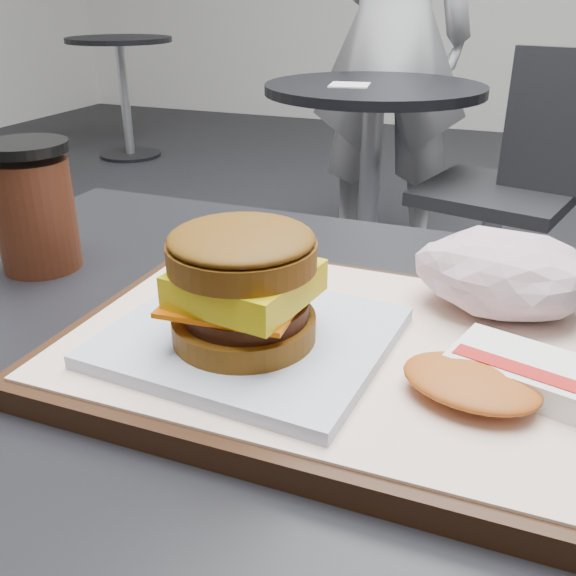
{
  "coord_description": "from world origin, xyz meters",
  "views": [
    {
      "loc": [
        0.17,
        -0.41,
        1.02
      ],
      "look_at": [
        0.02,
        -0.04,
        0.83
      ],
      "focal_mm": 40.0,
      "sensor_mm": 36.0,
      "label": 1
    }
  ],
  "objects_px": {
    "customer_table": "(282,516)",
    "patron": "(391,35)",
    "neighbor_table": "(371,147)",
    "hash_brown": "(500,376)",
    "neighbor_chair": "(523,180)",
    "serving_tray": "(327,349)",
    "crumpled_wrapper": "(505,273)",
    "breakfast_sandwich": "(246,298)",
    "coffee_cup": "(34,209)"
  },
  "relations": [
    {
      "from": "breakfast_sandwich",
      "to": "neighbor_chair",
      "type": "height_order",
      "value": "breakfast_sandwich"
    },
    {
      "from": "breakfast_sandwich",
      "to": "neighbor_table",
      "type": "relative_size",
      "value": 0.27
    },
    {
      "from": "coffee_cup",
      "to": "customer_table",
      "type": "bearing_deg",
      "value": -10.05
    },
    {
      "from": "neighbor_table",
      "to": "patron",
      "type": "distance_m",
      "value": 0.64
    },
    {
      "from": "customer_table",
      "to": "breakfast_sandwich",
      "type": "height_order",
      "value": "breakfast_sandwich"
    },
    {
      "from": "crumpled_wrapper",
      "to": "neighbor_chair",
      "type": "xyz_separation_m",
      "value": [
        -0.02,
        1.49,
        -0.31
      ]
    },
    {
      "from": "hash_brown",
      "to": "coffee_cup",
      "type": "relative_size",
      "value": 1.04
    },
    {
      "from": "customer_table",
      "to": "neighbor_table",
      "type": "bearing_deg",
      "value": 101.98
    },
    {
      "from": "serving_tray",
      "to": "neighbor_chair",
      "type": "relative_size",
      "value": 0.43
    },
    {
      "from": "neighbor_table",
      "to": "patron",
      "type": "xyz_separation_m",
      "value": [
        -0.09,
        0.55,
        0.31
      ]
    },
    {
      "from": "hash_brown",
      "to": "serving_tray",
      "type": "bearing_deg",
      "value": 168.33
    },
    {
      "from": "customer_table",
      "to": "patron",
      "type": "height_order",
      "value": "patron"
    },
    {
      "from": "serving_tray",
      "to": "coffee_cup",
      "type": "distance_m",
      "value": 0.33
    },
    {
      "from": "hash_brown",
      "to": "neighbor_chair",
      "type": "height_order",
      "value": "neighbor_chair"
    },
    {
      "from": "customer_table",
      "to": "patron",
      "type": "bearing_deg",
      "value": 101.18
    },
    {
      "from": "serving_tray",
      "to": "breakfast_sandwich",
      "type": "xyz_separation_m",
      "value": [
        -0.05,
        -0.04,
        0.05
      ]
    },
    {
      "from": "hash_brown",
      "to": "crumpled_wrapper",
      "type": "bearing_deg",
      "value": 94.38
    },
    {
      "from": "crumpled_wrapper",
      "to": "neighbor_table",
      "type": "xyz_separation_m",
      "value": [
        -0.51,
        1.57,
        -0.27
      ]
    },
    {
      "from": "neighbor_table",
      "to": "patron",
      "type": "height_order",
      "value": "patron"
    },
    {
      "from": "serving_tray",
      "to": "patron",
      "type": "distance_m",
      "value": 2.27
    },
    {
      "from": "serving_tray",
      "to": "crumpled_wrapper",
      "type": "height_order",
      "value": "crumpled_wrapper"
    },
    {
      "from": "hash_brown",
      "to": "crumpled_wrapper",
      "type": "distance_m",
      "value": 0.12
    },
    {
      "from": "customer_table",
      "to": "serving_tray",
      "type": "relative_size",
      "value": 2.11
    },
    {
      "from": "neighbor_table",
      "to": "crumpled_wrapper",
      "type": "bearing_deg",
      "value": -72.1
    },
    {
      "from": "neighbor_chair",
      "to": "serving_tray",
      "type": "bearing_deg",
      "value": -93.26
    },
    {
      "from": "hash_brown",
      "to": "neighbor_chair",
      "type": "distance_m",
      "value": 1.63
    },
    {
      "from": "breakfast_sandwich",
      "to": "coffee_cup",
      "type": "height_order",
      "value": "coffee_cup"
    },
    {
      "from": "neighbor_table",
      "to": "neighbor_chair",
      "type": "distance_m",
      "value": 0.49
    },
    {
      "from": "serving_tray",
      "to": "patron",
      "type": "height_order",
      "value": "patron"
    },
    {
      "from": "neighbor_table",
      "to": "customer_table",
      "type": "bearing_deg",
      "value": -78.02
    },
    {
      "from": "serving_tray",
      "to": "neighbor_chair",
      "type": "bearing_deg",
      "value": 86.74
    },
    {
      "from": "neighbor_table",
      "to": "neighbor_chair",
      "type": "bearing_deg",
      "value": -10.08
    },
    {
      "from": "coffee_cup",
      "to": "patron",
      "type": "relative_size",
      "value": 0.07
    },
    {
      "from": "customer_table",
      "to": "coffee_cup",
      "type": "xyz_separation_m",
      "value": [
        -0.27,
        0.05,
        0.25
      ]
    },
    {
      "from": "crumpled_wrapper",
      "to": "patron",
      "type": "bearing_deg",
      "value": 105.59
    },
    {
      "from": "hash_brown",
      "to": "breakfast_sandwich",
      "type": "bearing_deg",
      "value": -176.57
    },
    {
      "from": "breakfast_sandwich",
      "to": "patron",
      "type": "relative_size",
      "value": 0.12
    },
    {
      "from": "breakfast_sandwich",
      "to": "neighbor_table",
      "type": "bearing_deg",
      "value": 101.48
    },
    {
      "from": "coffee_cup",
      "to": "neighbor_table",
      "type": "height_order",
      "value": "coffee_cup"
    },
    {
      "from": "hash_brown",
      "to": "patron",
      "type": "height_order",
      "value": "patron"
    },
    {
      "from": "customer_table",
      "to": "serving_tray",
      "type": "xyz_separation_m",
      "value": [
        0.04,
        -0.02,
        0.2
      ]
    },
    {
      "from": "breakfast_sandwich",
      "to": "hash_brown",
      "type": "xyz_separation_m",
      "value": [
        0.17,
        0.01,
        -0.03
      ]
    },
    {
      "from": "customer_table",
      "to": "hash_brown",
      "type": "xyz_separation_m",
      "value": [
        0.17,
        -0.04,
        0.22
      ]
    },
    {
      "from": "crumpled_wrapper",
      "to": "neighbor_table",
      "type": "bearing_deg",
      "value": 107.9
    },
    {
      "from": "customer_table",
      "to": "crumpled_wrapper",
      "type": "relative_size",
      "value": 5.86
    },
    {
      "from": "customer_table",
      "to": "crumpled_wrapper",
      "type": "xyz_separation_m",
      "value": [
        0.16,
        0.08,
        0.24
      ]
    },
    {
      "from": "customer_table",
      "to": "patron",
      "type": "xyz_separation_m",
      "value": [
        -0.44,
        2.2,
        0.28
      ]
    },
    {
      "from": "customer_table",
      "to": "patron",
      "type": "relative_size",
      "value": 0.46
    },
    {
      "from": "coffee_cup",
      "to": "serving_tray",
      "type": "bearing_deg",
      "value": -11.69
    },
    {
      "from": "neighbor_chair",
      "to": "hash_brown",
      "type": "bearing_deg",
      "value": -88.83
    }
  ]
}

